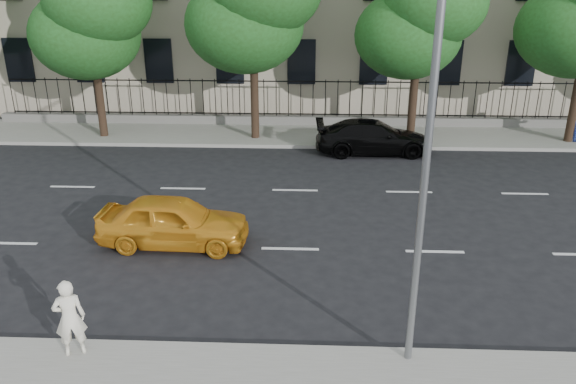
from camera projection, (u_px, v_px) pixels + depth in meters
The scene contains 10 objects.
ground at pixel (286, 297), 13.30m from camera, with size 120.00×120.00×0.00m, color black.
far_sidewalk at pixel (300, 135), 26.29m from camera, with size 60.00×4.00×0.15m, color gray.
lane_markings at pixel (293, 216), 17.72m from camera, with size 49.60×4.62×0.01m, color silver, non-canonical shape.
iron_fence at pixel (301, 114), 27.66m from camera, with size 30.00×0.50×2.20m.
street_light at pixel (426, 99), 9.67m from camera, with size 0.25×3.32×8.05m.
tree_b at pixel (91, 6), 23.93m from camera, with size 5.53×5.12×8.97m.
tree_d at pixel (421, 7), 23.38m from camera, with size 5.34×4.94×8.84m.
yellow_taxi at pixel (174, 221), 15.64m from camera, with size 1.68×4.19×1.43m, color orange.
black_sedan at pixel (373, 137), 23.61m from camera, with size 1.97×4.86×1.41m, color black.
woman_near at pixel (70, 318), 10.84m from camera, with size 0.59×0.39×1.63m, color white.
Camera 1 is at (0.53, -11.45, 7.21)m, focal length 35.00 mm.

